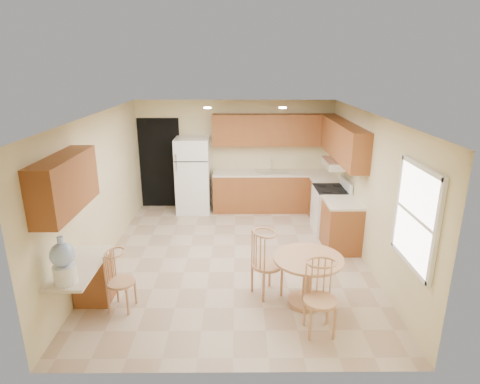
{
  "coord_description": "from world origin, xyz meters",
  "views": [
    {
      "loc": [
        0.06,
        -6.37,
        3.27
      ],
      "look_at": [
        0.1,
        0.3,
        1.13
      ],
      "focal_mm": 30.0,
      "sensor_mm": 36.0,
      "label": 1
    }
  ],
  "objects_px": {
    "refrigerator": "(193,175)",
    "chair_table_a": "(268,260)",
    "water_crock": "(63,262)",
    "stove": "(330,210)",
    "chair_table_b": "(322,296)",
    "dining_table": "(308,274)",
    "chair_desk": "(118,278)"
  },
  "relations": [
    {
      "from": "chair_table_a",
      "to": "dining_table",
      "type": "bearing_deg",
      "value": 45.01
    },
    {
      "from": "refrigerator",
      "to": "chair_table_a",
      "type": "bearing_deg",
      "value": -68.52
    },
    {
      "from": "refrigerator",
      "to": "water_crock",
      "type": "xyz_separation_m",
      "value": [
        -1.05,
        -4.52,
        0.19
      ]
    },
    {
      "from": "refrigerator",
      "to": "water_crock",
      "type": "bearing_deg",
      "value": -103.08
    },
    {
      "from": "refrigerator",
      "to": "chair_desk",
      "type": "relative_size",
      "value": 1.99
    },
    {
      "from": "stove",
      "to": "chair_desk",
      "type": "height_order",
      "value": "stove"
    },
    {
      "from": "chair_table_a",
      "to": "chair_desk",
      "type": "xyz_separation_m",
      "value": [
        -2.03,
        -0.35,
        -0.08
      ]
    },
    {
      "from": "refrigerator",
      "to": "chair_table_a",
      "type": "xyz_separation_m",
      "value": [
        1.43,
        -3.64,
        -0.25
      ]
    },
    {
      "from": "chair_table_b",
      "to": "dining_table",
      "type": "bearing_deg",
      "value": -89.46
    },
    {
      "from": "refrigerator",
      "to": "chair_table_b",
      "type": "height_order",
      "value": "refrigerator"
    },
    {
      "from": "chair_table_a",
      "to": "water_crock",
      "type": "bearing_deg",
      "value": -99.81
    },
    {
      "from": "chair_table_a",
      "to": "chair_table_b",
      "type": "relative_size",
      "value": 1.04
    },
    {
      "from": "stove",
      "to": "chair_table_a",
      "type": "bearing_deg",
      "value": -120.75
    },
    {
      "from": "chair_table_a",
      "to": "chair_table_b",
      "type": "xyz_separation_m",
      "value": [
        0.6,
        -0.9,
        -0.02
      ]
    },
    {
      "from": "water_crock",
      "to": "refrigerator",
      "type": "bearing_deg",
      "value": 76.92
    },
    {
      "from": "stove",
      "to": "chair_table_b",
      "type": "relative_size",
      "value": 1.14
    },
    {
      "from": "stove",
      "to": "water_crock",
      "type": "xyz_separation_m",
      "value": [
        -3.92,
        -3.3,
        0.57
      ]
    },
    {
      "from": "refrigerator",
      "to": "chair_table_a",
      "type": "relative_size",
      "value": 1.71
    },
    {
      "from": "chair_table_a",
      "to": "water_crock",
      "type": "distance_m",
      "value": 2.67
    },
    {
      "from": "stove",
      "to": "water_crock",
      "type": "relative_size",
      "value": 1.83
    },
    {
      "from": "chair_desk",
      "to": "dining_table",
      "type": "bearing_deg",
      "value": 103.25
    },
    {
      "from": "water_crock",
      "to": "dining_table",
      "type": "bearing_deg",
      "value": 13.39
    },
    {
      "from": "chair_desk",
      "to": "water_crock",
      "type": "height_order",
      "value": "water_crock"
    },
    {
      "from": "water_crock",
      "to": "chair_desk",
      "type": "bearing_deg",
      "value": 49.67
    },
    {
      "from": "stove",
      "to": "chair_table_a",
      "type": "xyz_separation_m",
      "value": [
        -1.44,
        -2.42,
        0.14
      ]
    },
    {
      "from": "stove",
      "to": "chair_desk",
      "type": "bearing_deg",
      "value": -141.44
    },
    {
      "from": "dining_table",
      "to": "water_crock",
      "type": "distance_m",
      "value": 3.17
    },
    {
      "from": "chair_table_b",
      "to": "water_crock",
      "type": "bearing_deg",
      "value": -3.68
    },
    {
      "from": "stove",
      "to": "chair_table_b",
      "type": "xyz_separation_m",
      "value": [
        -0.84,
        -3.32,
        0.12
      ]
    },
    {
      "from": "dining_table",
      "to": "stove",
      "type": "bearing_deg",
      "value": 70.92
    },
    {
      "from": "refrigerator",
      "to": "chair_desk",
      "type": "distance_m",
      "value": 4.05
    },
    {
      "from": "chair_table_a",
      "to": "chair_table_b",
      "type": "height_order",
      "value": "chair_table_a"
    }
  ]
}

